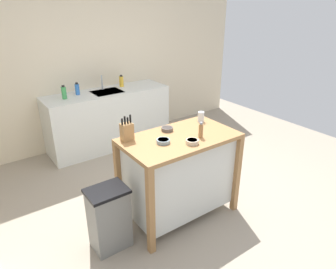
{
  "coord_description": "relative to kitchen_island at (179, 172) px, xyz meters",
  "views": [
    {
      "loc": [
        -1.84,
        -2.23,
        2.17
      ],
      "look_at": [
        -0.14,
        0.14,
        0.88
      ],
      "focal_mm": 32.67,
      "sensor_mm": 36.0,
      "label": 1
    }
  ],
  "objects": [
    {
      "name": "bowl_ceramic_small",
      "position": [
        -0.0,
        -0.2,
        0.43
      ],
      "size": [
        0.12,
        0.12,
        0.04
      ],
      "color": "beige",
      "rests_on": "kitchen_island"
    },
    {
      "name": "knife_block",
      "position": [
        -0.46,
        0.23,
        0.5
      ],
      "size": [
        0.11,
        0.09,
        0.25
      ],
      "color": "#AD7F4C",
      "rests_on": "kitchen_island"
    },
    {
      "name": "kitchen_island",
      "position": [
        0.0,
        0.0,
        0.0
      ],
      "size": [
        1.16,
        0.66,
        0.93
      ],
      "color": "#9E7042",
      "rests_on": "ground"
    },
    {
      "name": "bottle_spray_cleaner",
      "position": [
        -0.25,
        2.12,
        0.46
      ],
      "size": [
        0.06,
        0.06,
        0.18
      ],
      "color": "blue",
      "rests_on": "sink_counter"
    },
    {
      "name": "sink_counter",
      "position": [
        0.16,
        2.03,
        -0.07
      ],
      "size": [
        1.9,
        0.6,
        0.89
      ],
      "color": "silver",
      "rests_on": "ground"
    },
    {
      "name": "bottle_dish_soap",
      "position": [
        0.48,
        2.14,
        0.46
      ],
      "size": [
        0.07,
        0.07,
        0.19
      ],
      "color": "yellow",
      "rests_on": "sink_counter"
    },
    {
      "name": "bowl_stoneware_deep",
      "position": [
        -0.02,
        0.19,
        0.43
      ],
      "size": [
        0.12,
        0.12,
        0.04
      ],
      "color": "#564C47",
      "rests_on": "kitchen_island"
    },
    {
      "name": "bowl_ceramic_wide",
      "position": [
        -0.22,
        -0.02,
        0.43
      ],
      "size": [
        0.13,
        0.13,
        0.04
      ],
      "color": "gray",
      "rests_on": "kitchen_island"
    },
    {
      "name": "bottle_hand_soap",
      "position": [
        -0.47,
        2.02,
        0.46
      ],
      "size": [
        0.07,
        0.07,
        0.19
      ],
      "color": "green",
      "rests_on": "sink_counter"
    },
    {
      "name": "drinking_cup",
      "position": [
        0.44,
        0.19,
        0.47
      ],
      "size": [
        0.07,
        0.07,
        0.11
      ],
      "color": "silver",
      "rests_on": "kitchen_island"
    },
    {
      "name": "trash_bin",
      "position": [
        -0.82,
        -0.01,
        -0.2
      ],
      "size": [
        0.36,
        0.28,
        0.63
      ],
      "color": "slate",
      "rests_on": "ground"
    },
    {
      "name": "wall_back",
      "position": [
        0.14,
        2.38,
        0.78
      ],
      "size": [
        5.53,
        0.1,
        2.6
      ],
      "primitive_type": "cube",
      "color": "beige",
      "rests_on": "ground"
    },
    {
      "name": "pepper_grinder",
      "position": [
        0.16,
        -0.13,
        0.49
      ],
      "size": [
        0.04,
        0.04,
        0.16
      ],
      "color": "#9E7042",
      "rests_on": "kitchen_island"
    },
    {
      "name": "sink_faucet",
      "position": [
        0.16,
        2.17,
        0.49
      ],
      "size": [
        0.02,
        0.02,
        0.22
      ],
      "color": "#B7BCC1",
      "rests_on": "sink_counter"
    },
    {
      "name": "ground_plane",
      "position": [
        0.14,
        0.06,
        -0.52
      ],
      "size": [
        6.53,
        6.53,
        0.0
      ],
      "primitive_type": "plane",
      "color": "gray",
      "rests_on": "ground"
    }
  ]
}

